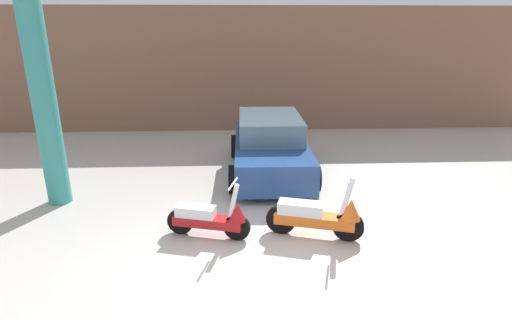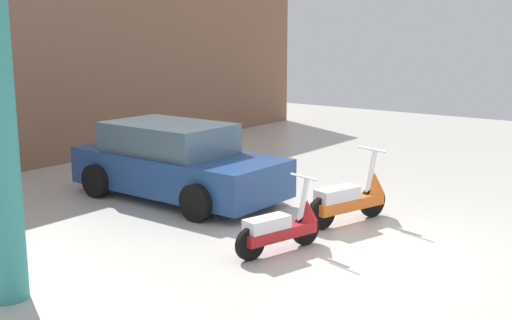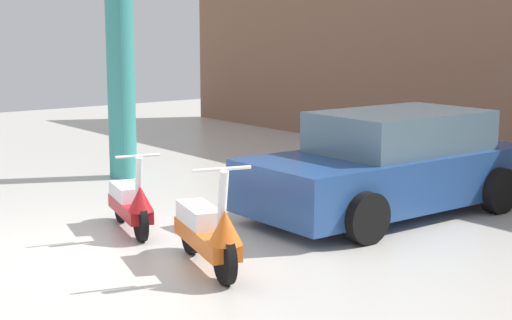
{
  "view_description": "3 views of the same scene",
  "coord_description": "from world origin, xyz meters",
  "px_view_note": "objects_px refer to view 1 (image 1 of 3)",
  "views": [
    {
      "loc": [
        -0.2,
        -5.0,
        3.25
      ],
      "look_at": [
        0.13,
        2.16,
        0.85
      ],
      "focal_mm": 28.0,
      "sensor_mm": 36.0,
      "label": 1
    },
    {
      "loc": [
        -7.33,
        -3.78,
        2.88
      ],
      "look_at": [
        0.5,
        2.11,
        0.89
      ],
      "focal_mm": 45.0,
      "sensor_mm": 36.0,
      "label": 2
    },
    {
      "loc": [
        7.24,
        -3.45,
        2.39
      ],
      "look_at": [
        0.1,
        2.06,
        0.82
      ],
      "focal_mm": 55.0,
      "sensor_mm": 36.0,
      "label": 3
    }
  ],
  "objects_px": {
    "scooter_front_right": "(319,215)",
    "support_column_side": "(44,103)",
    "car_rear_left": "(270,146)",
    "scooter_front_left": "(212,218)"
  },
  "relations": [
    {
      "from": "scooter_front_right",
      "to": "support_column_side",
      "type": "relative_size",
      "value": 0.4
    },
    {
      "from": "scooter_front_right",
      "to": "support_column_side",
      "type": "distance_m",
      "value": 5.27
    },
    {
      "from": "support_column_side",
      "to": "scooter_front_right",
      "type": "bearing_deg",
      "value": -18.69
    },
    {
      "from": "scooter_front_right",
      "to": "car_rear_left",
      "type": "bearing_deg",
      "value": 115.57
    },
    {
      "from": "scooter_front_left",
      "to": "scooter_front_right",
      "type": "height_order",
      "value": "scooter_front_right"
    },
    {
      "from": "car_rear_left",
      "to": "scooter_front_right",
      "type": "bearing_deg",
      "value": 10.17
    },
    {
      "from": "scooter_front_left",
      "to": "scooter_front_right",
      "type": "distance_m",
      "value": 1.72
    },
    {
      "from": "scooter_front_right",
      "to": "support_column_side",
      "type": "height_order",
      "value": "support_column_side"
    },
    {
      "from": "scooter_front_left",
      "to": "scooter_front_right",
      "type": "relative_size",
      "value": 0.89
    },
    {
      "from": "scooter_front_right",
      "to": "scooter_front_left",
      "type": "bearing_deg",
      "value": -166.9
    }
  ]
}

